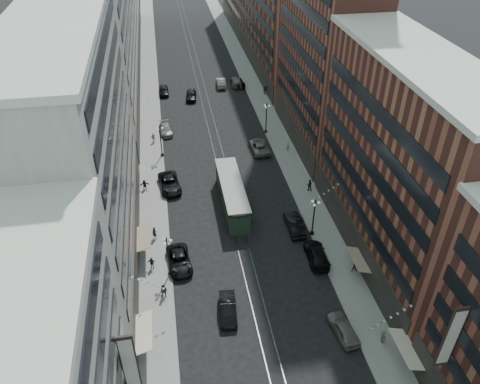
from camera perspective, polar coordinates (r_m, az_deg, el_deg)
ground at (r=82.48m, az=-3.14°, el=6.70°), size 220.00×220.00×0.00m
sidewalk_west at (r=91.02m, az=-10.91°, el=9.07°), size 4.00×180.00×0.15m
sidewalk_east at (r=92.86m, az=2.93°, el=10.24°), size 4.00×180.00×0.15m
rail_west at (r=91.26m, az=-4.37°, el=9.66°), size 0.12×180.00×0.02m
rail_east at (r=91.38m, az=-3.49°, el=9.73°), size 0.12×180.00×0.02m
building_west_mid at (r=52.55m, az=-18.58°, el=4.19°), size 8.00×36.00×28.00m
building_west_far at (r=111.49m, az=-15.16°, el=20.59°), size 8.00×90.00×26.00m
building_east_mid at (r=54.50m, az=18.93°, el=2.81°), size 8.00×30.00×24.00m
building_east_tower at (r=74.59m, az=10.68°, el=20.45°), size 8.00×26.00×42.00m
lamppost_sw_far at (r=54.19m, az=-8.75°, el=-7.56°), size 1.03×1.14×5.52m
lamppost_sw_mid at (r=76.26m, az=-9.65°, el=6.30°), size 1.03×1.14×5.52m
lamppost_se_far at (r=59.62m, az=8.98°, el=-2.92°), size 1.03×1.14×5.52m
lamppost_se_mid at (r=82.42m, az=3.23°, el=9.11°), size 1.03×1.14×5.52m
streetcar at (r=64.74m, az=-0.98°, el=-0.43°), size 2.99×13.50×3.73m
car_2 at (r=56.68m, az=-7.42°, el=-8.27°), size 3.12×5.91×1.58m
car_4 at (r=50.66m, az=12.47°, el=-15.93°), size 2.50×4.95×1.62m
car_5 at (r=51.19m, az=-1.48°, el=-14.05°), size 2.07×4.98×1.60m
pedestrian_2 at (r=53.19m, az=-9.25°, el=-11.84°), size 0.96×0.77×1.74m
pedestrian_4 at (r=50.79m, az=17.05°, el=-16.51°), size 0.48×0.99×1.65m
car_7 at (r=69.42m, az=-8.57°, el=1.03°), size 3.54×6.44×1.71m
car_8 at (r=84.33m, az=-9.05°, el=7.55°), size 2.47×5.23×1.47m
car_9 at (r=99.68m, az=-9.29°, el=12.13°), size 1.93×4.79×1.63m
car_10 at (r=61.55m, az=6.68°, el=-3.91°), size 1.97×5.39×1.76m
car_11 at (r=77.95m, az=2.37°, el=5.58°), size 2.91×6.04×1.66m
car_12 at (r=102.70m, az=-0.29°, el=13.30°), size 2.92×5.79×1.61m
car_13 at (r=96.70m, az=-5.98°, el=11.67°), size 2.58×5.22×1.71m
car_14 at (r=102.28m, az=-2.33°, el=13.19°), size 2.02×5.15×1.67m
pedestrian_5 at (r=69.75m, az=-11.56°, el=0.90°), size 1.43×0.51×1.52m
pedestrian_6 at (r=81.50m, az=-10.51°, el=6.55°), size 1.11×0.82×1.72m
pedestrian_7 at (r=68.74m, az=8.44°, el=0.85°), size 0.93×0.59×1.79m
pedestrian_8 at (r=78.04m, az=5.79°, el=5.66°), size 0.80×0.75×1.84m
pedestrian_9 at (r=98.08m, az=3.08°, el=12.31°), size 1.28×0.84×1.84m
car_extra_0 at (r=57.69m, az=9.32°, el=-7.50°), size 2.56×5.75×1.64m
car_extra_1 at (r=102.74m, az=-0.39°, el=13.33°), size 2.84×5.92×1.66m
pedestrian_extra_0 at (r=56.84m, az=13.98°, el=-8.70°), size 0.93×0.55×1.84m
pedestrian_extra_1 at (r=56.60m, az=-10.73°, el=-8.50°), size 1.06×0.67×1.67m
pedestrian_extra_2 at (r=60.54m, az=-10.38°, el=-4.95°), size 0.76×0.69×1.73m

